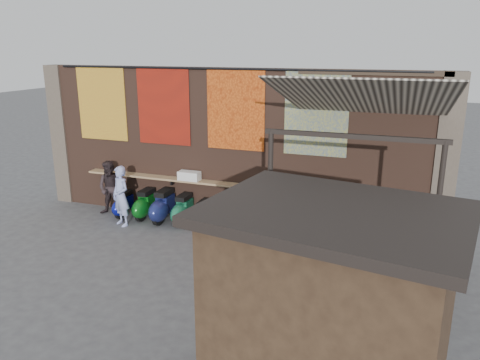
{
  "coord_description": "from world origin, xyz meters",
  "views": [
    {
      "loc": [
        4.31,
        -8.34,
        4.5
      ],
      "look_at": [
        0.88,
        1.2,
        1.6
      ],
      "focal_mm": 35.0,
      "sensor_mm": 36.0,
      "label": 1
    }
  ],
  "objects": [
    {
      "name": "tapestry_multi",
      "position": [
        2.3,
        2.48,
        3.0
      ],
      "size": [
        1.5,
        0.02,
        2.0
      ],
      "primitive_type": "cube",
      "color": "#274292",
      "rests_on": "brick_wall"
    },
    {
      "name": "shopper_tan",
      "position": [
        3.51,
        0.23,
        0.9
      ],
      "size": [
        0.92,
        1.05,
        1.8
      ],
      "primitive_type": "imported",
      "rotation": [
        0.0,
        0.0,
        1.07
      ],
      "color": "olive",
      "rests_on": "ground"
    },
    {
      "name": "stall_sign",
      "position": [
        3.83,
        -2.54,
        1.95
      ],
      "size": [
        1.19,
        0.24,
        0.5
      ],
      "primitive_type": "cube",
      "rotation": [
        0.0,
        0.0,
        -0.17
      ],
      "color": "gold",
      "rests_on": "market_stall"
    },
    {
      "name": "market_stall",
      "position": [
        3.66,
        -3.49,
        1.35
      ],
      "size": [
        2.77,
        2.26,
        2.69
      ],
      "primitive_type": "cube",
      "rotation": [
        0.0,
        0.0,
        -0.17
      ],
      "color": "black",
      "rests_on": "ground"
    },
    {
      "name": "scooter_stool_6",
      "position": [
        0.79,
        1.98,
        0.38
      ],
      "size": [
        0.36,
        0.81,
        0.77
      ],
      "primitive_type": null,
      "color": "black",
      "rests_on": "ground"
    },
    {
      "name": "scooter_stool_5",
      "position": [
        0.2,
        2.0,
        0.4
      ],
      "size": [
        0.38,
        0.85,
        0.8
      ],
      "primitive_type": null,
      "color": "#171652",
      "rests_on": "ground"
    },
    {
      "name": "stall_roof",
      "position": [
        3.66,
        -3.49,
        2.75
      ],
      "size": [
        3.11,
        2.59,
        0.12
      ],
      "primitive_type": "cube",
      "rotation": [
        0.0,
        0.0,
        -0.17
      ],
      "color": "black",
      "rests_on": "market_stall"
    },
    {
      "name": "awning_post_left",
      "position": [
        2.1,
        -0.6,
        1.55
      ],
      "size": [
        0.09,
        0.09,
        3.1
      ],
      "primitive_type": "cylinder",
      "color": "black",
      "rests_on": "ground"
    },
    {
      "name": "shopper_navy",
      "position": [
        3.49,
        -0.25,
        0.83
      ],
      "size": [
        1.0,
        0.46,
        1.66
      ],
      "primitive_type": "imported",
      "rotation": [
        0.0,
        0.0,
        3.2
      ],
      "color": "black",
      "rests_on": "ground"
    },
    {
      "name": "scooter_stool_1",
      "position": [
        -2.15,
        2.05,
        0.39
      ],
      "size": [
        0.37,
        0.82,
        0.78
      ],
      "primitive_type": null,
      "color": "#0D6118",
      "rests_on": "ground"
    },
    {
      "name": "awning_ledger",
      "position": [
        3.5,
        2.49,
        3.95
      ],
      "size": [
        3.3,
        0.08,
        0.12
      ],
      "primitive_type": "cube",
      "color": "#33261C",
      "rests_on": "brick_wall"
    },
    {
      "name": "diner_right",
      "position": [
        -3.17,
        2.0,
        0.76
      ],
      "size": [
        0.84,
        0.71,
        1.52
      ],
      "primitive_type": "imported",
      "rotation": [
        0.0,
        0.0,
        0.19
      ],
      "color": "#2C2225",
      "rests_on": "ground"
    },
    {
      "name": "tapestry_sun",
      "position": [
        -1.7,
        2.48,
        3.0
      ],
      "size": [
        1.5,
        0.02,
        2.0
      ],
      "primitive_type": "cube",
      "color": "red",
      "rests_on": "brick_wall"
    },
    {
      "name": "scooter_stool_7",
      "position": [
        1.36,
        2.05,
        0.41
      ],
      "size": [
        0.39,
        0.86,
        0.82
      ],
      "primitive_type": null,
      "color": "#0E4711",
      "rests_on": "ground"
    },
    {
      "name": "brick_wall",
      "position": [
        0.0,
        2.7,
        2.0
      ],
      "size": [
        10.0,
        0.4,
        4.0
      ],
      "primitive_type": "cube",
      "color": "brown",
      "rests_on": "ground"
    },
    {
      "name": "scooter_stool_0",
      "position": [
        -2.8,
        2.0,
        0.34
      ],
      "size": [
        0.32,
        0.71,
        0.68
      ],
      "primitive_type": null,
      "color": "navy",
      "rests_on": "ground"
    },
    {
      "name": "tapestry_redgold",
      "position": [
        -3.6,
        2.48,
        3.0
      ],
      "size": [
        1.5,
        0.02,
        2.0
      ],
      "primitive_type": "cube",
      "color": "#9E3616",
      "rests_on": "brick_wall"
    },
    {
      "name": "shelf_box",
      "position": [
        -0.93,
        2.3,
        1.24
      ],
      "size": [
        0.57,
        0.28,
        0.23
      ],
      "primitive_type": "cube",
      "color": "white",
      "rests_on": "eating_counter"
    },
    {
      "name": "hang_rail",
      "position": [
        0.0,
        2.47,
        3.98
      ],
      "size": [
        9.5,
        0.06,
        0.06
      ],
      "primitive_type": "cylinder",
      "rotation": [
        0.0,
        1.57,
        0.0
      ],
      "color": "black",
      "rests_on": "brick_wall"
    },
    {
      "name": "scooter_stool_8",
      "position": [
        1.92,
        1.98,
        0.42
      ],
      "size": [
        0.4,
        0.88,
        0.84
      ],
      "primitive_type": null,
      "color": "black",
      "rests_on": "ground"
    },
    {
      "name": "eating_counter",
      "position": [
        0.0,
        2.33,
        1.1
      ],
      "size": [
        8.0,
        0.32,
        0.05
      ],
      "primitive_type": "cube",
      "color": "#9E7A51",
      "rests_on": "brick_wall"
    },
    {
      "name": "awning_canvas",
      "position": [
        3.5,
        0.9,
        3.55
      ],
      "size": [
        3.2,
        3.28,
        0.97
      ],
      "primitive_type": "cube",
      "rotation": [
        -0.28,
        0.0,
        0.0
      ],
      "color": "beige",
      "rests_on": "brick_wall"
    },
    {
      "name": "awning_header",
      "position": [
        3.5,
        -0.6,
        3.08
      ],
      "size": [
        3.0,
        0.08,
        0.08
      ],
      "primitive_type": "cube",
      "color": "black",
      "rests_on": "awning_post_left"
    },
    {
      "name": "awning_post_right",
      "position": [
        4.9,
        -0.6,
        1.55
      ],
      "size": [
        0.09,
        0.09,
        3.1
      ],
      "primitive_type": "cylinder",
      "color": "black",
      "rests_on": "ground"
    },
    {
      "name": "shopper_grey",
      "position": [
        3.75,
        -1.09,
        0.87
      ],
      "size": [
        1.17,
        0.72,
        1.74
      ],
      "primitive_type": "imported",
      "rotation": [
        0.0,
        0.0,
        3.07
      ],
      "color": "#515155",
      "rests_on": "ground"
    },
    {
      "name": "pier_right",
      "position": [
        5.2,
        2.7,
        2.0
      ],
      "size": [
        0.5,
        0.5,
        4.0
      ],
      "primitive_type": "cube",
      "color": "#4C4238",
      "rests_on": "ground"
    },
    {
      "name": "scooter_stool_3",
      "position": [
        -1.01,
        2.03,
        0.38
      ],
      "size": [
        0.36,
        0.81,
        0.77
      ],
      "primitive_type": null,
      "color": "#1A6946",
      "rests_on": "ground"
    },
    {
      "name": "tapestry_orange",
      "position": [
        0.3,
        2.48,
        3.0
      ],
      "size": [
        1.5,
        0.02,
        2.0
      ],
      "primitive_type": "cube",
      "color": "#D85E1B",
      "rests_on": "brick_wall"
    },
    {
      "name": "pier_left",
      "position": [
        -5.2,
        2.7,
        2.0
      ],
      "size": [
        0.5,
        0.5,
        4.0
      ],
      "primitive_type": "cube",
      "color": "#4C4238",
      "rests_on": "ground"
    },
    {
      "name": "diner_left",
      "position": [
        -2.46,
        1.4,
        0.79
      ],
      "size": [
        0.68,
        0.59,
        1.58
      ],
      "primitive_type": "imported",
      "rotation": [
        0.0,
        0.0,
        -0.44
      ],
      "color": "#9CA7E3",
      "rests_on": "ground"
    },
    {
      "name": "ground",
      "position": [
        0.0,
        0.0,
        0.0
      ],
      "size": [
        70.0,
        70.0,
        0.0
      ],
      "primitive_type": "plane",
      "color": "#474749",
      "rests_on": "ground"
    },
    {
      "name": "scooter_stool_9",
      "position": [
        2.59,
        2.01,
        0.36
      ],
      "size": [
        0.34,
        0.76,
        0.72
      ],
      "primitive_type": null,
      "color": "navy",
      "rests_on": "ground"
    },
    {
      "name": "scooter_stool_2",
      "position": [
        -1.57,
        1.97,
        0.43
      ],
      "size": [
        0.4,
        0.9,
        0.85
      ],
      "primitive_type": null,
      "color": "navy",
      "rests_on": "ground"
    },
    {
      "name": "stall_shelf",
      "position": [
        3.83,
        -2.54,
        0.98
      ],
      "size": [
        2.05,
        0.45,
        0.06
      ],
      "primitive_type": "cube",
      "rotation": [
        0.0,
        0.0,
        -0.17
      ],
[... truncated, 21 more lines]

